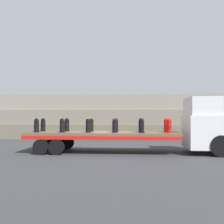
{
  "coord_description": "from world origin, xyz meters",
  "views": [
    {
      "loc": [
        1.66,
        -14.46,
        2.13
      ],
      "look_at": [
        0.56,
        0.0,
        2.35
      ],
      "focal_mm": 40.0,
      "sensor_mm": 36.0,
      "label": 1
    }
  ],
  "objects_px": {
    "fire_hydrant_black_near_1": "(62,126)",
    "fire_hydrant_black_far_2": "(91,125)",
    "fire_hydrant_red_far_5": "(166,125)",
    "fire_hydrant_black_far_0": "(43,125)",
    "fire_hydrant_black_far_4": "(141,125)",
    "fire_hydrant_black_far_1": "(67,125)",
    "fire_hydrant_black_near_3": "(115,126)",
    "flatbed_trailer": "(93,136)",
    "truck_cab": "(207,126)",
    "fire_hydrant_black_near_2": "(88,126)",
    "fire_hydrant_black_near_0": "(37,125)",
    "fire_hydrant_black_near_4": "(142,126)",
    "fire_hydrant_black_far_3": "(116,125)",
    "fire_hydrant_red_near_5": "(169,126)"
  },
  "relations": [
    {
      "from": "fire_hydrant_black_near_1",
      "to": "fire_hydrant_black_far_2",
      "type": "bearing_deg",
      "value": 35.63
    },
    {
      "from": "fire_hydrant_red_far_5",
      "to": "fire_hydrant_black_far_0",
      "type": "bearing_deg",
      "value": 180.0
    },
    {
      "from": "fire_hydrant_black_near_1",
      "to": "fire_hydrant_black_far_4",
      "type": "xyz_separation_m",
      "value": [
        4.49,
        1.07,
        0.0
      ]
    },
    {
      "from": "fire_hydrant_black_far_0",
      "to": "fire_hydrant_black_far_1",
      "type": "height_order",
      "value": "same"
    },
    {
      "from": "fire_hydrant_black_far_0",
      "to": "fire_hydrant_black_near_3",
      "type": "relative_size",
      "value": 1.0
    },
    {
      "from": "flatbed_trailer",
      "to": "fire_hydrant_black_far_1",
      "type": "distance_m",
      "value": 1.87
    },
    {
      "from": "fire_hydrant_black_near_3",
      "to": "fire_hydrant_black_far_1",
      "type": "bearing_deg",
      "value": 160.28
    },
    {
      "from": "truck_cab",
      "to": "fire_hydrant_black_near_2",
      "type": "xyz_separation_m",
      "value": [
        -6.69,
        -0.54,
        0.01
      ]
    },
    {
      "from": "fire_hydrant_black_near_0",
      "to": "fire_hydrant_black_near_4",
      "type": "height_order",
      "value": "same"
    },
    {
      "from": "fire_hydrant_black_far_3",
      "to": "fire_hydrant_black_near_2",
      "type": "bearing_deg",
      "value": -144.37
    },
    {
      "from": "fire_hydrant_black_near_0",
      "to": "fire_hydrant_black_far_1",
      "type": "relative_size",
      "value": 1.0
    },
    {
      "from": "fire_hydrant_black_far_0",
      "to": "fire_hydrant_black_far_4",
      "type": "xyz_separation_m",
      "value": [
        5.99,
        0.0,
        0.0
      ]
    },
    {
      "from": "flatbed_trailer",
      "to": "truck_cab",
      "type": "bearing_deg",
      "value": 0.0
    },
    {
      "from": "fire_hydrant_black_far_1",
      "to": "fire_hydrant_black_far_2",
      "type": "relative_size",
      "value": 1.0
    },
    {
      "from": "fire_hydrant_black_far_1",
      "to": "fire_hydrant_red_far_5",
      "type": "relative_size",
      "value": 1.0
    },
    {
      "from": "flatbed_trailer",
      "to": "fire_hydrant_black_near_3",
      "type": "distance_m",
      "value": 1.54
    },
    {
      "from": "flatbed_trailer",
      "to": "fire_hydrant_black_near_4",
      "type": "bearing_deg",
      "value": -10.83
    },
    {
      "from": "fire_hydrant_black_near_3",
      "to": "fire_hydrant_black_far_3",
      "type": "relative_size",
      "value": 1.0
    },
    {
      "from": "fire_hydrant_black_near_1",
      "to": "fire_hydrant_red_far_5",
      "type": "xyz_separation_m",
      "value": [
        5.99,
        1.07,
        0.0
      ]
    },
    {
      "from": "fire_hydrant_black_far_2",
      "to": "fire_hydrant_black_far_3",
      "type": "distance_m",
      "value": 1.5
    },
    {
      "from": "flatbed_trailer",
      "to": "fire_hydrant_black_far_0",
      "type": "height_order",
      "value": "fire_hydrant_black_far_0"
    },
    {
      "from": "fire_hydrant_black_near_1",
      "to": "fire_hydrant_black_far_3",
      "type": "relative_size",
      "value": 1.0
    },
    {
      "from": "fire_hydrant_black_far_0",
      "to": "fire_hydrant_black_near_0",
      "type": "bearing_deg",
      "value": -90.0
    },
    {
      "from": "fire_hydrant_black_near_2",
      "to": "fire_hydrant_red_far_5",
      "type": "xyz_separation_m",
      "value": [
        4.49,
        1.07,
        0.0
      ]
    },
    {
      "from": "truck_cab",
      "to": "fire_hydrant_black_near_0",
      "type": "height_order",
      "value": "truck_cab"
    },
    {
      "from": "fire_hydrant_black_far_0",
      "to": "fire_hydrant_black_near_3",
      "type": "bearing_deg",
      "value": -13.44
    },
    {
      "from": "fire_hydrant_black_far_4",
      "to": "flatbed_trailer",
      "type": "bearing_deg",
      "value": -169.17
    },
    {
      "from": "fire_hydrant_black_far_0",
      "to": "fire_hydrant_black_far_4",
      "type": "relative_size",
      "value": 1.0
    },
    {
      "from": "fire_hydrant_black_near_4",
      "to": "truck_cab",
      "type": "bearing_deg",
      "value": 8.27
    },
    {
      "from": "fire_hydrant_black_near_1",
      "to": "fire_hydrant_black_far_1",
      "type": "xyz_separation_m",
      "value": [
        0.0,
        1.07,
        0.0
      ]
    },
    {
      "from": "fire_hydrant_black_far_1",
      "to": "fire_hydrant_black_near_4",
      "type": "height_order",
      "value": "same"
    },
    {
      "from": "truck_cab",
      "to": "flatbed_trailer",
      "type": "distance_m",
      "value": 6.53
    },
    {
      "from": "fire_hydrant_black_near_1",
      "to": "fire_hydrant_red_far_5",
      "type": "bearing_deg",
      "value": 10.16
    },
    {
      "from": "fire_hydrant_black_far_2",
      "to": "fire_hydrant_black_near_4",
      "type": "distance_m",
      "value": 3.18
    },
    {
      "from": "fire_hydrant_black_near_0",
      "to": "fire_hydrant_black_far_0",
      "type": "distance_m",
      "value": 1.07
    },
    {
      "from": "fire_hydrant_black_near_0",
      "to": "fire_hydrant_black_near_2",
      "type": "distance_m",
      "value": 3.0
    },
    {
      "from": "fire_hydrant_black_far_3",
      "to": "fire_hydrant_black_far_1",
      "type": "bearing_deg",
      "value": 180.0
    },
    {
      "from": "flatbed_trailer",
      "to": "fire_hydrant_black_far_2",
      "type": "distance_m",
      "value": 0.84
    },
    {
      "from": "flatbed_trailer",
      "to": "fire_hydrant_black_near_4",
      "type": "distance_m",
      "value": 2.92
    },
    {
      "from": "fire_hydrant_black_near_0",
      "to": "fire_hydrant_black_far_2",
      "type": "height_order",
      "value": "same"
    },
    {
      "from": "fire_hydrant_black_near_1",
      "to": "fire_hydrant_black_near_3",
      "type": "height_order",
      "value": "same"
    },
    {
      "from": "fire_hydrant_black_near_2",
      "to": "fire_hydrant_red_far_5",
      "type": "distance_m",
      "value": 4.62
    },
    {
      "from": "fire_hydrant_black_near_3",
      "to": "fire_hydrant_red_far_5",
      "type": "distance_m",
      "value": 3.18
    },
    {
      "from": "fire_hydrant_black_near_2",
      "to": "fire_hydrant_black_near_3",
      "type": "height_order",
      "value": "same"
    },
    {
      "from": "fire_hydrant_black_near_0",
      "to": "fire_hydrant_black_far_2",
      "type": "distance_m",
      "value": 3.18
    },
    {
      "from": "flatbed_trailer",
      "to": "fire_hydrant_black_far_0",
      "type": "bearing_deg",
      "value": 170.43
    },
    {
      "from": "fire_hydrant_black_far_0",
      "to": "fire_hydrant_black_near_3",
      "type": "distance_m",
      "value": 4.62
    },
    {
      "from": "flatbed_trailer",
      "to": "fire_hydrant_black_near_2",
      "type": "distance_m",
      "value": 0.84
    },
    {
      "from": "fire_hydrant_black_far_0",
      "to": "fire_hydrant_black_far_3",
      "type": "distance_m",
      "value": 4.49
    },
    {
      "from": "fire_hydrant_black_near_0",
      "to": "fire_hydrant_red_near_5",
      "type": "bearing_deg",
      "value": 0.0
    }
  ]
}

